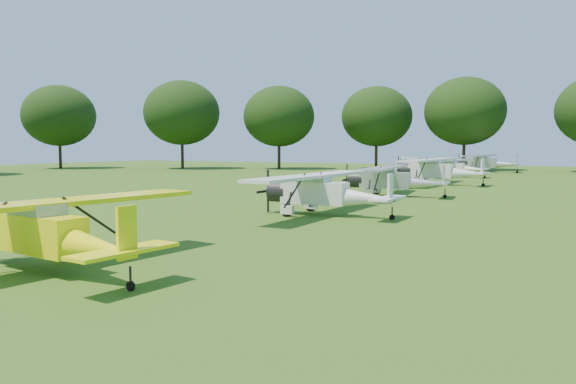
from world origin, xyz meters
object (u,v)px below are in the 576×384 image
Objects in this scene: aircraft_7 at (486,161)px; golf_cart at (410,170)px; aircraft_5 at (438,169)px; aircraft_4 at (393,178)px; aircraft_2 at (49,229)px; aircraft_3 at (324,190)px; aircraft_6 at (454,166)px.

golf_cart is (-6.15, -13.83, -0.71)m from aircraft_7.
aircraft_4 is at bearing -87.28° from aircraft_5.
aircraft_4 reaches higher than aircraft_2.
aircraft_7 is (0.27, 27.17, 0.00)m from aircraft_5.
aircraft_2 is 38.32m from aircraft_5.
aircraft_3 is 1.00× the size of aircraft_4.
golf_cart is (-4.80, 0.24, -0.49)m from aircraft_6.
aircraft_6 reaches higher than aircraft_2.
aircraft_7 reaches higher than aircraft_5.
aircraft_5 is 4.67× the size of golf_cart.
aircraft_2 is at bearing -87.07° from aircraft_7.
aircraft_5 is at bearing 82.87° from aircraft_4.
aircraft_3 is 51.14m from aircraft_7.
aircraft_2 is at bearing -76.37° from golf_cart.
aircraft_6 is (-0.91, 25.75, -0.05)m from aircraft_4.
golf_cart is at bearing 102.56° from aircraft_2.
aircraft_2 is 0.83× the size of aircraft_7.
aircraft_3 is 1.04× the size of aircraft_6.
aircraft_6 is (0.47, 51.39, 0.02)m from aircraft_2.
aircraft_6 is at bearing 92.79° from aircraft_3.
aircraft_6 is at bearing -90.97° from aircraft_7.
aircraft_5 reaches higher than aircraft_4.
aircraft_7 reaches higher than aircraft_2.
aircraft_4 is 39.82m from aircraft_7.
aircraft_3 is at bearing -82.90° from aircraft_6.
aircraft_6 is at bearing 85.68° from aircraft_4.
aircraft_2 is at bearing -88.83° from aircraft_5.
aircraft_3 reaches higher than aircraft_4.
aircraft_3 is 4.11× the size of golf_cart.
aircraft_6 is at bearing 98.22° from aircraft_5.
aircraft_6 is 3.96× the size of golf_cart.
aircraft_7 reaches higher than golf_cart.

